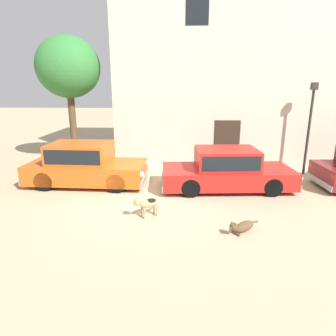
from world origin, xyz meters
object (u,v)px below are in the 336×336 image
at_px(stray_dog_spotted, 147,203).
at_px(acacia_tree_left, 68,68).
at_px(parked_sedan_second, 227,169).
at_px(stray_dog_tan, 242,227).
at_px(parked_sedan_nearest, 84,164).
at_px(street_lamp, 310,117).

height_order(stray_dog_spotted, acacia_tree_left, acacia_tree_left).
height_order(parked_sedan_second, stray_dog_tan, parked_sedan_second).
distance_m(parked_sedan_nearest, parked_sedan_second, 5.10).
relative_size(stray_dog_tan, acacia_tree_left, 0.16).
relative_size(stray_dog_spotted, street_lamp, 0.24).
distance_m(parked_sedan_second, stray_dog_tan, 3.28).
distance_m(stray_dog_spotted, stray_dog_tan, 2.57).
bearing_deg(street_lamp, acacia_tree_left, 171.74).
xyz_separation_m(parked_sedan_nearest, street_lamp, (8.56, 1.73, 1.58)).
bearing_deg(parked_sedan_second, acacia_tree_left, 148.59).
xyz_separation_m(stray_dog_tan, street_lamp, (3.53, 5.19, 2.19)).
bearing_deg(stray_dog_tan, stray_dog_spotted, -55.68).
height_order(stray_dog_tan, street_lamp, street_lamp).
relative_size(parked_sedan_nearest, acacia_tree_left, 0.78).
bearing_deg(parked_sedan_nearest, acacia_tree_left, 116.66).
height_order(parked_sedan_nearest, stray_dog_tan, parked_sedan_nearest).
bearing_deg(stray_dog_spotted, parked_sedan_nearest, -77.13).
bearing_deg(parked_sedan_second, stray_dog_tan, -95.09).
bearing_deg(acacia_tree_left, parked_sedan_nearest, -64.82).
bearing_deg(stray_dog_tan, parked_sedan_nearest, -72.49).
height_order(parked_sedan_nearest, parked_sedan_second, parked_sedan_nearest).
height_order(stray_dog_spotted, street_lamp, street_lamp).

